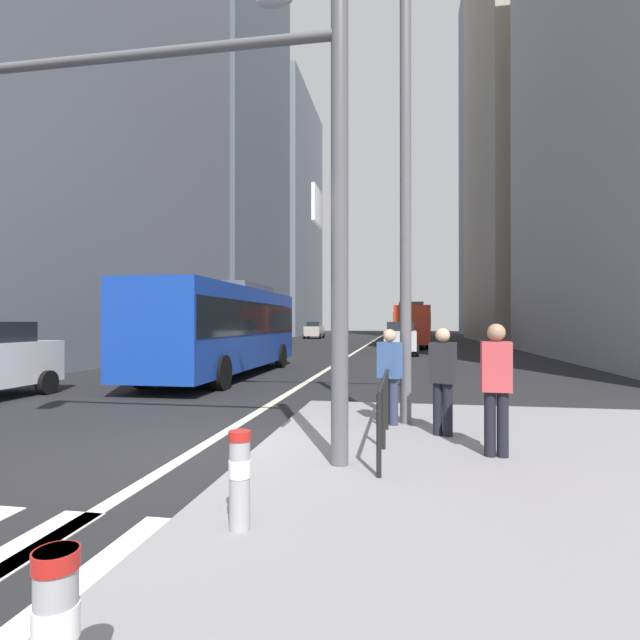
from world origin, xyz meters
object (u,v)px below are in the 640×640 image
object	(u,v)px
city_bus_blue_oncoming	(225,325)
car_oncoming_mid	(314,330)
car_receding_far	(401,338)
bollard_front	(56,633)
bollard_left	(240,474)
city_bus_red_distant	(409,323)
traffic_signal_gantry	(193,158)
city_bus_red_receding	(410,323)
car_receding_near	(414,331)
pedestrian_waiting	(496,382)
pedestrian_far	(390,372)
pedestrian_walking	(443,376)
street_lamp_post	(406,133)

from	to	relation	value
city_bus_blue_oncoming	car_oncoming_mid	xyz separation A→B (m)	(-4.03, 39.35, -0.85)
car_receding_far	bollard_front	size ratio (longest dim) A/B	5.25
bollard_left	city_bus_blue_oncoming	bearing A→B (deg)	111.40
city_bus_red_distant	traffic_signal_gantry	world-z (taller)	traffic_signal_gantry
car_receding_far	bollard_front	world-z (taller)	car_receding_far
city_bus_blue_oncoming	city_bus_red_receding	world-z (taller)	same
car_oncoming_mid	car_receding_near	size ratio (longest dim) A/B	0.94
pedestrian_waiting	city_bus_red_distant	bearing A→B (deg)	90.66
city_bus_red_distant	pedestrian_far	xyz separation A→B (m)	(-0.80, -54.50, -0.77)
bollard_left	pedestrian_far	bearing A→B (deg)	75.84
car_oncoming_mid	pedestrian_waiting	bearing A→B (deg)	-76.77
city_bus_blue_oncoming	pedestrian_far	bearing A→B (deg)	-52.93
traffic_signal_gantry	pedestrian_walking	xyz separation A→B (m)	(3.35, 1.83, -3.01)
pedestrian_walking	bollard_left	bearing A→B (deg)	-117.31
street_lamp_post	pedestrian_walking	xyz separation A→B (m)	(0.57, -0.88, -4.19)
bollard_front	pedestrian_far	xyz separation A→B (m)	(1.22, 6.70, 0.47)
pedestrian_waiting	car_oncoming_mid	bearing A→B (deg)	103.23
city_bus_red_receding	bollard_left	size ratio (longest dim) A/B	13.53
street_lamp_post	bollard_front	bearing A→B (deg)	-102.27
pedestrian_waiting	pedestrian_far	size ratio (longest dim) A/B	1.06
car_receding_near	pedestrian_waiting	xyz separation A→B (m)	(0.16, -46.80, 0.15)
city_bus_blue_oncoming	bollard_left	bearing A→B (deg)	-68.60
street_lamp_post	pedestrian_far	bearing A→B (deg)	-145.56
pedestrian_far	city_bus_red_receding	bearing A→B (deg)	88.70
bollard_front	pedestrian_far	distance (m)	6.83
traffic_signal_gantry	pedestrian_waiting	world-z (taller)	traffic_signal_gantry
car_receding_near	pedestrian_walking	xyz separation A→B (m)	(-0.45, -45.69, 0.10)
pedestrian_walking	car_oncoming_mid	bearing A→B (deg)	102.84
bollard_left	city_bus_red_receding	bearing A→B (deg)	87.02
bollard_left	pedestrian_walking	bearing A→B (deg)	62.69
city_bus_blue_oncoming	pedestrian_walking	xyz separation A→B (m)	(6.93, -8.74, -0.75)
car_receding_near	traffic_signal_gantry	xyz separation A→B (m)	(-3.80, -47.52, 3.11)
car_oncoming_mid	pedestrian_walking	bearing A→B (deg)	-77.16
traffic_signal_gantry	car_receding_near	bearing A→B (deg)	85.43
traffic_signal_gantry	bollard_left	size ratio (longest dim) A/B	7.09
pedestrian_walking	traffic_signal_gantry	bearing A→B (deg)	-151.33
car_oncoming_mid	pedestrian_walking	size ratio (longest dim) A/B	2.46
car_receding_far	bollard_front	bearing A→B (deg)	-92.65
city_bus_red_receding	bollard_left	xyz separation A→B (m)	(-1.85, -35.52, -1.21)
city_bus_blue_oncoming	city_bus_red_receding	bearing A→B (deg)	73.50
traffic_signal_gantry	street_lamp_post	xyz separation A→B (m)	(2.78, 2.71, 1.18)
car_receding_near	bollard_front	xyz separation A→B (m)	(-2.52, -51.70, -0.39)
bollard_front	city_bus_red_receding	bearing A→B (deg)	87.07
car_receding_near	car_oncoming_mid	bearing A→B (deg)	168.09
car_receding_far	bollard_left	distance (m)	25.10
city_bus_red_receding	car_oncoming_mid	world-z (taller)	city_bus_red_receding
bollard_front	pedestrian_waiting	size ratio (longest dim) A/B	0.46
car_receding_far	bollard_left	bearing A→B (deg)	-92.70
car_receding_near	city_bus_red_receding	bearing A→B (deg)	-92.42
car_oncoming_mid	pedestrian_far	distance (m)	48.47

